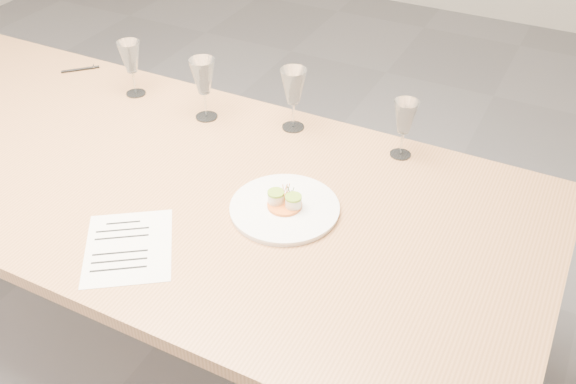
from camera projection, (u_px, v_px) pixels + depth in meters
The scene contains 9 objects.
ground at pixel (166, 333), 2.35m from camera, with size 7.00×7.00×0.00m, color slate.
dining_table at pixel (140, 183), 1.93m from camera, with size 2.40×1.00×0.75m.
dinner_plate at pixel (285, 207), 1.71m from camera, with size 0.30×0.30×0.08m.
recipe_sheet at pixel (128, 247), 1.61m from camera, with size 0.33×0.34×0.00m.
ballpoint_pen at pixel (80, 69), 2.37m from camera, with size 0.10×0.10×0.01m.
wine_glass_0 at pixel (130, 58), 2.15m from camera, with size 0.08×0.08×0.19m.
wine_glass_1 at pixel (203, 78), 2.02m from camera, with size 0.08×0.08×0.21m.
wine_glass_2 at pixel (293, 88), 1.97m from camera, with size 0.08×0.08×0.20m.
wine_glass_3 at pixel (405, 118), 1.86m from camera, with size 0.07×0.07×0.18m.
Camera 1 is at (1.10, -1.18, 1.84)m, focal length 40.00 mm.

